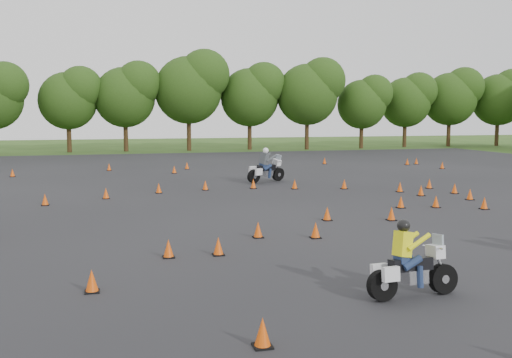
{
  "coord_description": "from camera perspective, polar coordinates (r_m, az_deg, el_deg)",
  "views": [
    {
      "loc": [
        -5.52,
        -16.74,
        3.64
      ],
      "look_at": [
        0.0,
        4.0,
        1.2
      ],
      "focal_mm": 40.0,
      "sensor_mm": 36.0,
      "label": 1
    }
  ],
  "objects": [
    {
      "name": "ground",
      "position": [
        18.0,
        3.29,
        -5.19
      ],
      "size": [
        140.0,
        140.0,
        0.0
      ],
      "primitive_type": "plane",
      "color": "#2D5119",
      "rests_on": "ground"
    },
    {
      "name": "asphalt_pad",
      "position": [
        23.68,
        -1.25,
        -2.34
      ],
      "size": [
        62.0,
        62.0,
        0.0
      ],
      "primitive_type": "plane",
      "color": "black",
      "rests_on": "ground"
    },
    {
      "name": "treeline",
      "position": [
        52.04,
        -6.72,
        7.35
      ],
      "size": [
        87.25,
        32.05,
        10.51
      ],
      "color": "#233E11",
      "rests_on": "ground"
    },
    {
      "name": "traffic_cones",
      "position": [
        23.23,
        -1.04,
        -1.95
      ],
      "size": [
        35.83,
        32.95,
        0.45
      ],
      "color": "#DF4C09",
      "rests_on": "asphalt_pad"
    },
    {
      "name": "rider_grey",
      "position": [
        30.62,
        0.96,
        1.44
      ],
      "size": [
        2.53,
        1.68,
        1.88
      ],
      "primitive_type": null,
      "rotation": [
        0.0,
        0.0,
        0.42
      ],
      "color": "#404448",
      "rests_on": "ground"
    },
    {
      "name": "rider_yellow",
      "position": [
        11.82,
        15.6,
        -7.74
      ],
      "size": [
        2.06,
        0.77,
        1.56
      ],
      "primitive_type": null,
      "rotation": [
        0.0,
        0.0,
        0.07
      ],
      "color": "yellow",
      "rests_on": "ground"
    }
  ]
}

